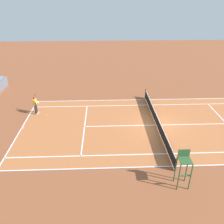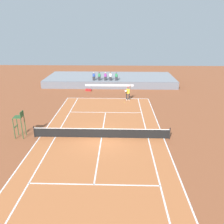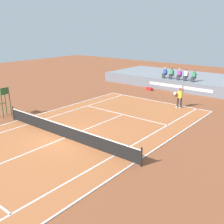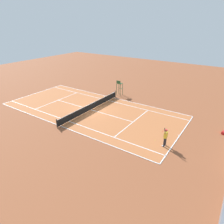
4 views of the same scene
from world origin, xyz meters
name	(u,v)px [view 3 (image 3 of 4)]	position (x,y,z in m)	size (l,w,h in m)	color
ground_plane	(65,138)	(0.00, 0.00, 0.00)	(80.00, 80.00, 0.00)	brown
court	(65,138)	(0.00, 0.00, 0.01)	(11.08, 23.88, 0.03)	#B76638
net	(64,131)	(0.00, 0.00, 0.52)	(11.98, 0.10, 1.07)	black
barrier_wall	(179,87)	(0.00, 16.91, 0.58)	(21.53, 0.25, 1.15)	slate
bleacher_platform	(195,81)	(0.00, 21.25, 0.58)	(21.53, 8.45, 1.15)	gray
spectator_seated_0	(165,73)	(-2.53, 18.04, 1.76)	(0.44, 0.60, 1.27)	#474C56
spectator_seated_1	(171,74)	(-1.66, 18.04, 1.76)	(0.44, 0.60, 1.27)	#474C56
spectator_seated_2	(179,75)	(-0.67, 18.04, 1.76)	(0.44, 0.60, 1.27)	#474C56
spectator_seated_3	(186,75)	(0.14, 18.04, 1.76)	(0.44, 0.60, 1.27)	#474C56
spectator_seated_4	(194,76)	(1.07, 18.04, 1.76)	(0.44, 0.60, 1.27)	#474C56
tennis_player	(180,97)	(2.70, 11.23, 0.99)	(0.78, 0.62, 2.08)	#232328
tennis_ball	(169,109)	(2.26, 10.13, 0.03)	(0.07, 0.07, 0.07)	#D1E533
umpire_chair	(4,98)	(-7.12, 0.00, 1.56)	(0.77, 0.77, 2.44)	#2D562D
equipment_bag	(149,89)	(-3.12, 15.67, 0.16)	(0.95, 0.55, 0.32)	red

